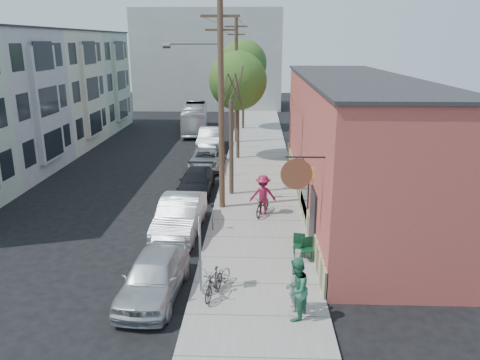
{
  "coord_description": "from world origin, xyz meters",
  "views": [
    {
      "loc": [
        4.2,
        -18.61,
        8.27
      ],
      "look_at": [
        3.34,
        4.07,
        1.5
      ],
      "focal_mm": 35.0,
      "sensor_mm": 36.0,
      "label": 1
    }
  ],
  "objects_px": {
    "bus": "(195,118)",
    "parked_bike_b": "(217,277)",
    "utility_pole_near": "(220,103)",
    "patron_green": "(296,289)",
    "cyclist": "(263,195)",
    "car_3": "(206,159)",
    "patron_grey": "(294,287)",
    "car_4": "(210,138)",
    "patio_chair_a": "(299,246)",
    "car_1": "(180,216)",
    "tree_leafy_far": "(243,64)",
    "car_0": "(154,276)",
    "tree_leafy_mid": "(238,81)",
    "parking_meter_far": "(226,163)",
    "tree_bare": "(231,148)",
    "sign_post": "(200,245)",
    "car_2": "(197,181)",
    "parked_bike_a": "(214,283)",
    "patio_chair_b": "(307,250)",
    "parking_meter_near": "(213,212)"
  },
  "relations": [
    {
      "from": "tree_leafy_mid",
      "to": "car_3",
      "type": "xyz_separation_m",
      "value": [
        -2.0,
        -2.59,
        -4.97
      ]
    },
    {
      "from": "parked_bike_b",
      "to": "tree_leafy_far",
      "type": "bearing_deg",
      "value": 123.24
    },
    {
      "from": "sign_post",
      "to": "patio_chair_a",
      "type": "bearing_deg",
      "value": 38.21
    },
    {
      "from": "sign_post",
      "to": "parked_bike_b",
      "type": "xyz_separation_m",
      "value": [
        0.51,
        0.21,
        -1.28
      ]
    },
    {
      "from": "tree_leafy_mid",
      "to": "bus",
      "type": "distance_m",
      "value": 12.51
    },
    {
      "from": "patron_green",
      "to": "car_4",
      "type": "distance_m",
      "value": 24.57
    },
    {
      "from": "parked_bike_b",
      "to": "tree_bare",
      "type": "bearing_deg",
      "value": 123.47
    },
    {
      "from": "tree_leafy_far",
      "to": "car_1",
      "type": "xyz_separation_m",
      "value": [
        -2.0,
        -25.57,
        -5.41
      ]
    },
    {
      "from": "cyclist",
      "to": "car_3",
      "type": "distance_m",
      "value": 9.62
    },
    {
      "from": "patio_chair_b",
      "to": "patron_green",
      "type": "relative_size",
      "value": 0.45
    },
    {
      "from": "utility_pole_near",
      "to": "patron_green",
      "type": "relative_size",
      "value": 5.13
    },
    {
      "from": "bus",
      "to": "parked_bike_b",
      "type": "bearing_deg",
      "value": -86.81
    },
    {
      "from": "parked_bike_a",
      "to": "car_3",
      "type": "relative_size",
      "value": 0.34
    },
    {
      "from": "parking_meter_near",
      "to": "utility_pole_near",
      "type": "height_order",
      "value": "utility_pole_near"
    },
    {
      "from": "tree_leafy_mid",
      "to": "car_2",
      "type": "bearing_deg",
      "value": -104.48
    },
    {
      "from": "patron_grey",
      "to": "car_4",
      "type": "xyz_separation_m",
      "value": [
        -4.95,
        23.61,
        -0.12
      ]
    },
    {
      "from": "utility_pole_near",
      "to": "tree_leafy_mid",
      "type": "relative_size",
      "value": 1.34
    },
    {
      "from": "sign_post",
      "to": "car_3",
      "type": "relative_size",
      "value": 0.61
    },
    {
      "from": "utility_pole_near",
      "to": "patron_green",
      "type": "distance_m",
      "value": 11.18
    },
    {
      "from": "tree_leafy_far",
      "to": "bus",
      "type": "relative_size",
      "value": 0.9
    },
    {
      "from": "utility_pole_near",
      "to": "car_4",
      "type": "height_order",
      "value": "utility_pole_near"
    },
    {
      "from": "car_2",
      "to": "car_4",
      "type": "xyz_separation_m",
      "value": [
        -0.34,
        11.47,
        0.16
      ]
    },
    {
      "from": "car_2",
      "to": "car_3",
      "type": "relative_size",
      "value": 0.98
    },
    {
      "from": "tree_bare",
      "to": "parked_bike_a",
      "type": "bearing_deg",
      "value": -89.91
    },
    {
      "from": "patron_grey",
      "to": "bus",
      "type": "distance_m",
      "value": 31.57
    },
    {
      "from": "patron_grey",
      "to": "car_0",
      "type": "distance_m",
      "value": 4.69
    },
    {
      "from": "tree_leafy_far",
      "to": "patio_chair_b",
      "type": "bearing_deg",
      "value": -83.26
    },
    {
      "from": "tree_leafy_far",
      "to": "car_3",
      "type": "xyz_separation_m",
      "value": [
        -2.0,
        -14.56,
        -5.59
      ]
    },
    {
      "from": "car_2",
      "to": "bus",
      "type": "height_order",
      "value": "bus"
    },
    {
      "from": "car_0",
      "to": "car_3",
      "type": "distance_m",
      "value": 16.44
    },
    {
      "from": "car_1",
      "to": "tree_bare",
      "type": "bearing_deg",
      "value": 71.1
    },
    {
      "from": "tree_leafy_mid",
      "to": "parked_bike_a",
      "type": "relative_size",
      "value": 4.79
    },
    {
      "from": "tree_leafy_far",
      "to": "parked_bike_b",
      "type": "bearing_deg",
      "value": -89.88
    },
    {
      "from": "parking_meter_far",
      "to": "tree_bare",
      "type": "xyz_separation_m",
      "value": [
        0.55,
        -3.44,
        1.74
      ]
    },
    {
      "from": "cyclist",
      "to": "tree_leafy_far",
      "type": "bearing_deg",
      "value": -88.65
    },
    {
      "from": "sign_post",
      "to": "car_4",
      "type": "relative_size",
      "value": 0.57
    },
    {
      "from": "patio_chair_a",
      "to": "car_4",
      "type": "xyz_separation_m",
      "value": [
        -5.44,
        19.79,
        0.22
      ]
    },
    {
      "from": "car_3",
      "to": "cyclist",
      "type": "bearing_deg",
      "value": -66.38
    },
    {
      "from": "sign_post",
      "to": "tree_leafy_far",
      "type": "distance_m",
      "value": 31.15
    },
    {
      "from": "parking_meter_far",
      "to": "patron_grey",
      "type": "xyz_separation_m",
      "value": [
        3.15,
        -15.03,
        -0.05
      ]
    },
    {
      "from": "utility_pole_near",
      "to": "tree_bare",
      "type": "xyz_separation_m",
      "value": [
        0.41,
        2.18,
        -2.68
      ]
    },
    {
      "from": "cyclist",
      "to": "car_1",
      "type": "xyz_separation_m",
      "value": [
        -3.7,
        -2.15,
        -0.31
      ]
    },
    {
      "from": "parking_meter_far",
      "to": "car_1",
      "type": "bearing_deg",
      "value": -99.44
    },
    {
      "from": "car_0",
      "to": "car_1",
      "type": "height_order",
      "value": "car_1"
    },
    {
      "from": "sign_post",
      "to": "car_3",
      "type": "height_order",
      "value": "sign_post"
    },
    {
      "from": "car_3",
      "to": "car_4",
      "type": "bearing_deg",
      "value": 94.16
    },
    {
      "from": "cyclist",
      "to": "parked_bike_a",
      "type": "height_order",
      "value": "cyclist"
    },
    {
      "from": "patron_grey",
      "to": "parking_meter_far",
      "type": "bearing_deg",
      "value": -167.92
    },
    {
      "from": "car_2",
      "to": "car_4",
      "type": "height_order",
      "value": "car_4"
    },
    {
      "from": "patio_chair_a",
      "to": "car_1",
      "type": "relative_size",
      "value": 0.18
    }
  ]
}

